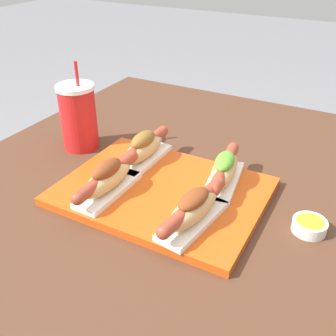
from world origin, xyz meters
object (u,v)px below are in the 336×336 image
at_px(drink_cup, 79,117).
at_px(hot_dog_1, 193,209).
at_px(sauce_bowl, 309,225).
at_px(hot_dog_2, 143,148).
at_px(serving_tray, 164,192).
at_px(hot_dog_3, 224,170).
at_px(hot_dog_0, 107,178).

bearing_deg(drink_cup, hot_dog_1, -22.88).
height_order(sauce_bowl, drink_cup, drink_cup).
distance_m(sauce_bowl, drink_cup, 0.61).
xyz_separation_m(hot_dog_1, hot_dog_2, (-0.20, 0.15, 0.00)).
bearing_deg(hot_dog_2, sauce_bowl, -7.29).
xyz_separation_m(hot_dog_1, drink_cup, (-0.40, 0.17, 0.03)).
xyz_separation_m(serving_tray, sauce_bowl, (0.30, 0.03, 0.00)).
bearing_deg(drink_cup, sauce_bowl, -6.35).
bearing_deg(sauce_bowl, drink_cup, 173.65).
bearing_deg(drink_cup, hot_dog_2, -4.48).
distance_m(serving_tray, hot_dog_3, 0.14).
xyz_separation_m(serving_tray, hot_dog_1, (0.10, -0.08, 0.04)).
relative_size(serving_tray, hot_dog_3, 2.04).
distance_m(hot_dog_0, drink_cup, 0.26).
bearing_deg(hot_dog_0, drink_cup, 141.57).
distance_m(serving_tray, drink_cup, 0.32).
height_order(serving_tray, sauce_bowl, sauce_bowl).
bearing_deg(serving_tray, hot_dog_1, -35.86).
height_order(hot_dog_1, sauce_bowl, hot_dog_1).
bearing_deg(serving_tray, hot_dog_2, 141.04).
height_order(hot_dog_2, sauce_bowl, hot_dog_2).
height_order(hot_dog_0, hot_dog_1, hot_dog_0).
bearing_deg(hot_dog_0, serving_tray, 35.71).
bearing_deg(hot_dog_1, hot_dog_3, 90.07).
bearing_deg(hot_dog_2, drink_cup, 175.52).
distance_m(hot_dog_1, drink_cup, 0.44).
distance_m(hot_dog_2, drink_cup, 0.20).
height_order(hot_dog_1, hot_dog_3, hot_dog_3).
distance_m(hot_dog_0, hot_dog_3, 0.25).
bearing_deg(hot_dog_1, serving_tray, 144.14).
distance_m(serving_tray, sauce_bowl, 0.30).
xyz_separation_m(hot_dog_2, sauce_bowl, (0.40, -0.05, -0.04)).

